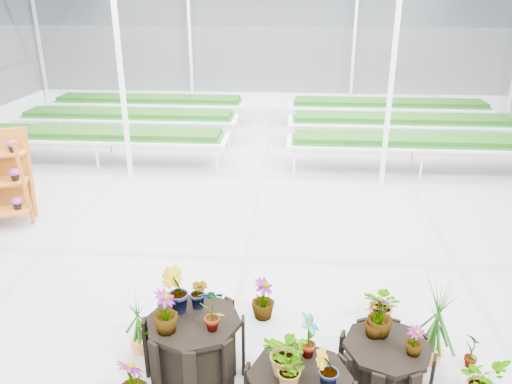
{
  "coord_description": "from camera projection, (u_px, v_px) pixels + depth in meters",
  "views": [
    {
      "loc": [
        0.92,
        -7.11,
        4.2
      ],
      "look_at": [
        0.36,
        0.04,
        1.3
      ],
      "focal_mm": 35.0,
      "sensor_mm": 36.0,
      "label": 1
    }
  ],
  "objects": [
    {
      "name": "nursery_benches",
      "position": [
        263.0,
        129.0,
        14.71
      ],
      "size": [
        16.0,
        7.0,
        0.84
      ],
      "primitive_type": null,
      "color": "silver",
      "rests_on": "ground"
    },
    {
      "name": "ground_plane",
      "position": [
        234.0,
        265.0,
        8.21
      ],
      "size": [
        24.0,
        24.0,
        0.0
      ],
      "primitive_type": "plane",
      "color": "gray",
      "rests_on": "ground"
    },
    {
      "name": "greenhouse_shell",
      "position": [
        231.0,
        133.0,
        7.37
      ],
      "size": [
        18.0,
        24.0,
        4.5
      ],
      "primitive_type": null,
      "color": "white",
      "rests_on": "ground"
    },
    {
      "name": "steel_frame",
      "position": [
        231.0,
        133.0,
        7.37
      ],
      "size": [
        18.0,
        24.0,
        4.5
      ],
      "primitive_type": null,
      "color": "silver",
      "rests_on": "ground"
    },
    {
      "name": "nursery_plants",
      "position": [
        290.0,
        339.0,
        5.69
      ],
      "size": [
        4.48,
        3.44,
        1.33
      ],
      "color": "#163D0E",
      "rests_on": "ground"
    },
    {
      "name": "plinth_tall",
      "position": [
        195.0,
        347.0,
        5.76
      ],
      "size": [
        1.23,
        1.23,
        0.76
      ],
      "primitive_type": "cylinder",
      "rotation": [
        0.0,
        0.0,
        0.11
      ],
      "color": "black",
      "rests_on": "ground"
    },
    {
      "name": "plinth_low",
      "position": [
        385.0,
        361.0,
        5.75
      ],
      "size": [
        1.32,
        1.32,
        0.47
      ],
      "primitive_type": "cylinder",
      "rotation": [
        0.0,
        0.0,
        -0.33
      ],
      "color": "black",
      "rests_on": "ground"
    }
  ]
}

